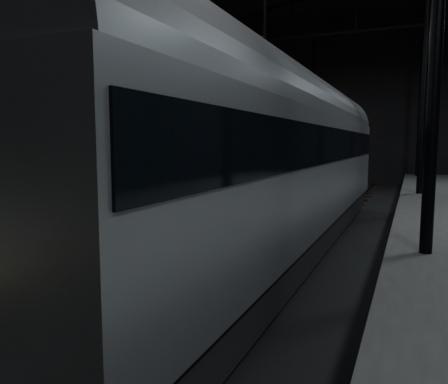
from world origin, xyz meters
The scene contains 5 objects.
ground centered at (0.00, 0.00, 0.00)m, with size 44.00×44.00×0.00m, color black.
platform_left centered at (-7.50, 0.00, 0.50)m, with size 9.00×43.80×1.00m, color #4F4F4C.
tactile_strip centered at (-3.25, 0.00, 1.00)m, with size 0.50×43.80×0.01m, color olive.
track centered at (0.00, 0.00, 0.07)m, with size 2.40×43.00×0.24m.
train centered at (0.00, -1.56, 3.01)m, with size 3.02×20.20×5.40m.
Camera 1 is at (3.46, -14.07, 3.33)m, focal length 35.00 mm.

